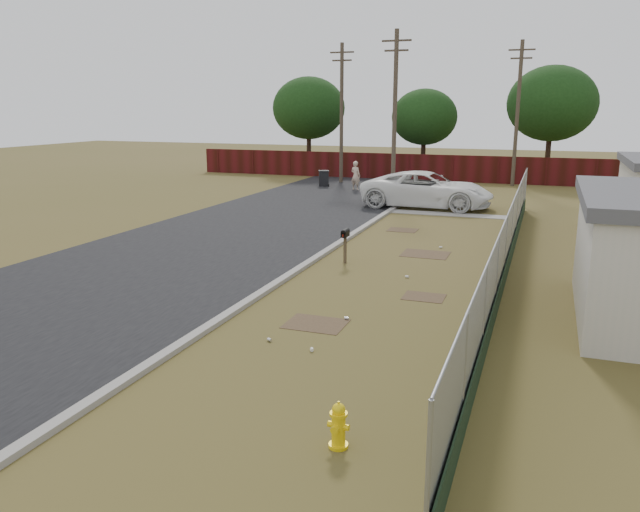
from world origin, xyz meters
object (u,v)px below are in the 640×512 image
at_px(fire_hydrant, 338,426).
at_px(pickup_truck, 427,190).
at_px(mailbox, 345,236).
at_px(trash_bin, 324,178).
at_px(pedestrian, 356,176).

relative_size(fire_hydrant, pickup_truck, 0.11).
bearing_deg(pickup_truck, mailbox, 179.37).
xyz_separation_m(fire_hydrant, mailbox, (-3.36, 10.84, 0.55)).
distance_m(mailbox, trash_bin, 20.28).
distance_m(fire_hydrant, trash_bin, 31.61).
xyz_separation_m(fire_hydrant, trash_bin, (-10.83, 29.69, 0.17)).
bearing_deg(pedestrian, mailbox, 124.98).
xyz_separation_m(pickup_truck, trash_bin, (-7.83, 6.38, -0.39)).
distance_m(mailbox, pickup_truck, 12.47).
distance_m(fire_hydrant, pickup_truck, 23.51).
bearing_deg(mailbox, pedestrian, 105.74).
distance_m(pedestrian, trash_bin, 2.74).
bearing_deg(fire_hydrant, mailbox, 107.24).
xyz_separation_m(fire_hydrant, pedestrian, (-8.36, 28.57, 0.53)).
height_order(mailbox, pedestrian, pedestrian).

